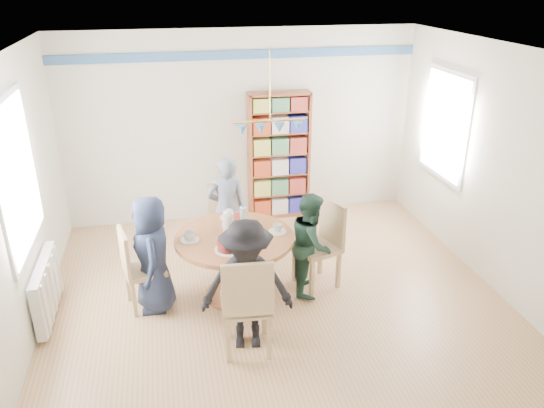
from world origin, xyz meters
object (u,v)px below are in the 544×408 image
object	(u,v)px
chair_right	(323,240)
chair_far	(226,216)
dining_table	(235,252)
chair_left	(137,266)
person_far	(227,209)
chair_near	(247,302)
person_near	(247,286)
person_right	(311,243)
person_left	(153,254)
bookshelf	(279,157)
radiator	(47,289)

from	to	relation	value
chair_right	chair_far	bearing A→B (deg)	136.27
dining_table	chair_left	xyz separation A→B (m)	(-1.05, -0.01, -0.04)
person_far	chair_near	bearing A→B (deg)	84.40
chair_near	person_near	bearing A→B (deg)	80.52
person_right	person_far	world-z (taller)	person_far
person_left	person_right	world-z (taller)	person_left
dining_table	person_left	distance (m)	0.88
chair_near	chair_left	bearing A→B (deg)	135.32
person_right	person_near	xyz separation A→B (m)	(-0.87, -0.83, 0.08)
person_right	bookshelf	bearing A→B (deg)	14.07
person_far	person_near	bearing A→B (deg)	84.99
chair_right	chair_near	distance (m)	1.52
dining_table	chair_far	world-z (taller)	chair_far
chair_near	person_far	world-z (taller)	person_far
person_far	person_near	world-z (taller)	person_far
dining_table	person_right	size ratio (longest dim) A/B	1.10
chair_left	person_far	xyz separation A→B (m)	(1.09, 0.90, 0.16)
radiator	bookshelf	distance (m)	3.61
chair_far	person_near	xyz separation A→B (m)	(-0.05, -1.89, 0.15)
bookshelf	chair_right	bearing A→B (deg)	-87.63
person_left	bookshelf	xyz separation A→B (m)	(1.82, 2.07, 0.26)
dining_table	chair_left	distance (m)	1.06
person_far	bookshelf	world-z (taller)	bookshelf
chair_far	person_far	distance (m)	0.20
chair_left	person_left	distance (m)	0.22
chair_near	bookshelf	bearing A→B (deg)	72.15
radiator	chair_near	world-z (taller)	chair_near
dining_table	chair_near	size ratio (longest dim) A/B	1.23
radiator	chair_left	world-z (taller)	chair_left
chair_left	chair_near	bearing A→B (deg)	-44.68
chair_right	chair_far	xyz separation A→B (m)	(-0.99, 0.95, -0.04)
chair_near	radiator	bearing A→B (deg)	152.55
dining_table	person_left	size ratio (longest dim) A/B	1.00
chair_near	person_near	world-z (taller)	person_near
person_far	person_near	distance (m)	1.77
person_near	person_left	bearing A→B (deg)	144.26
chair_right	person_near	world-z (taller)	person_near
chair_right	chair_near	xyz separation A→B (m)	(-1.06, -1.08, 0.02)
radiator	bookshelf	size ratio (longest dim) A/B	0.54
bookshelf	person_left	bearing A→B (deg)	-131.33
dining_table	chair_right	distance (m)	1.03
chair_left	person_right	bearing A→B (deg)	-1.22
dining_table	bookshelf	xyz separation A→B (m)	(0.95, 2.03, 0.36)
radiator	person_far	distance (m)	2.23
chair_right	person_left	bearing A→B (deg)	-176.89
chair_left	person_left	size ratio (longest dim) A/B	0.72
dining_table	chair_right	world-z (taller)	chair_right
chair_left	chair_far	world-z (taller)	chair_far
radiator	person_right	size ratio (longest dim) A/B	0.84
person_far	chair_right	bearing A→B (deg)	136.69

